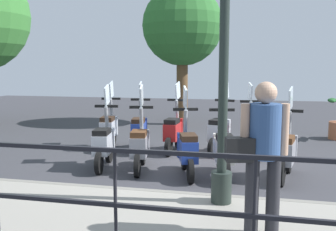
% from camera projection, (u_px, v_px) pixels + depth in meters
% --- Properties ---
extents(ground_plane, '(28.00, 28.00, 0.00)m').
position_uv_depth(ground_plane, '(191.00, 163.00, 7.32)').
color(ground_plane, '#38383D').
extents(promenade_walkway, '(2.20, 20.00, 0.15)m').
position_uv_depth(promenade_walkway, '(149.00, 227.00, 4.26)').
color(promenade_walkway, gray).
rests_on(promenade_walkway, ground_plane).
extents(fence_railing, '(0.04, 16.03, 1.07)m').
position_uv_depth(fence_railing, '(115.00, 186.00, 3.14)').
color(fence_railing, black).
rests_on(fence_railing, promenade_walkway).
extents(lamp_post_near, '(0.26, 0.90, 4.69)m').
position_uv_depth(lamp_post_near, '(224.00, 37.00, 4.54)').
color(lamp_post_near, '#232D28').
rests_on(lamp_post_near, promenade_walkway).
extents(pedestrian_with_bag, '(0.41, 0.63, 1.59)m').
position_uv_depth(pedestrian_with_bag, '(262.00, 147.00, 3.76)').
color(pedestrian_with_bag, '#28282D').
rests_on(pedestrian_with_bag, promenade_walkway).
extents(tree_distant, '(2.52, 2.52, 4.40)m').
position_uv_depth(tree_distant, '(182.00, 27.00, 11.72)').
color(tree_distant, brown).
rests_on(tree_distant, ground_plane).
extents(scooter_near_0, '(1.22, 0.50, 1.54)m').
position_uv_depth(scooter_near_0, '(286.00, 151.00, 6.22)').
color(scooter_near_0, black).
rests_on(scooter_near_0, ground_plane).
extents(scooter_near_1, '(1.22, 0.49, 1.54)m').
position_uv_depth(scooter_near_1, '(223.00, 150.00, 6.33)').
color(scooter_near_1, black).
rests_on(scooter_near_1, ground_plane).
extents(scooter_near_2, '(1.20, 0.54, 1.54)m').
position_uv_depth(scooter_near_2, '(187.00, 149.00, 6.40)').
color(scooter_near_2, black).
rests_on(scooter_near_2, ground_plane).
extents(scooter_near_3, '(1.23, 0.47, 1.54)m').
position_uv_depth(scooter_near_3, '(140.00, 145.00, 6.73)').
color(scooter_near_3, black).
rests_on(scooter_near_3, ground_plane).
extents(scooter_near_4, '(1.23, 0.46, 1.54)m').
position_uv_depth(scooter_near_4, '(104.00, 143.00, 6.91)').
color(scooter_near_4, black).
rests_on(scooter_near_4, ground_plane).
extents(scooter_far_0, '(1.22, 0.50, 1.54)m').
position_uv_depth(scooter_far_0, '(252.00, 133.00, 7.85)').
color(scooter_far_0, black).
rests_on(scooter_far_0, ground_plane).
extents(scooter_far_1, '(1.20, 0.53, 1.54)m').
position_uv_depth(scooter_far_1, '(220.00, 131.00, 8.11)').
color(scooter_far_1, black).
rests_on(scooter_far_1, ground_plane).
extents(scooter_far_2, '(1.23, 0.44, 1.54)m').
position_uv_depth(scooter_far_2, '(174.00, 130.00, 8.19)').
color(scooter_far_2, black).
rests_on(scooter_far_2, ground_plane).
extents(scooter_far_3, '(1.23, 0.47, 1.54)m').
position_uv_depth(scooter_far_3, '(139.00, 130.00, 8.29)').
color(scooter_far_3, black).
rests_on(scooter_far_3, ground_plane).
extents(scooter_far_4, '(1.23, 0.46, 1.54)m').
position_uv_depth(scooter_far_4, '(109.00, 128.00, 8.52)').
color(scooter_far_4, black).
rests_on(scooter_far_4, ground_plane).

